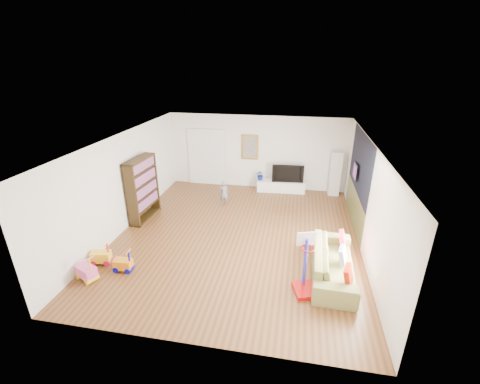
% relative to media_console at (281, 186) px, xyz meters
% --- Properties ---
extents(floor, '(6.50, 7.50, 0.00)m').
position_rel_media_console_xyz_m(floor, '(-0.97, -3.44, -0.20)').
color(floor, brown).
rests_on(floor, ground).
extents(ceiling, '(6.50, 7.50, 0.00)m').
position_rel_media_console_xyz_m(ceiling, '(-0.97, -3.44, 2.50)').
color(ceiling, white).
rests_on(ceiling, ground).
extents(wall_back, '(6.50, 0.00, 2.70)m').
position_rel_media_console_xyz_m(wall_back, '(-0.97, 0.31, 1.15)').
color(wall_back, white).
rests_on(wall_back, ground).
extents(wall_front, '(6.50, 0.00, 2.70)m').
position_rel_media_console_xyz_m(wall_front, '(-0.97, -7.19, 1.15)').
color(wall_front, white).
rests_on(wall_front, ground).
extents(wall_left, '(0.00, 7.50, 2.70)m').
position_rel_media_console_xyz_m(wall_left, '(-4.22, -3.44, 1.15)').
color(wall_left, white).
rests_on(wall_left, ground).
extents(wall_right, '(0.00, 7.50, 2.70)m').
position_rel_media_console_xyz_m(wall_right, '(2.28, -3.44, 1.15)').
color(wall_right, white).
rests_on(wall_right, ground).
extents(navy_accent, '(0.01, 3.20, 1.70)m').
position_rel_media_console_xyz_m(navy_accent, '(2.27, -2.04, 1.65)').
color(navy_accent, black).
rests_on(navy_accent, wall_right).
extents(olive_wainscot, '(0.01, 3.20, 1.00)m').
position_rel_media_console_xyz_m(olive_wainscot, '(2.27, -2.04, 0.30)').
color(olive_wainscot, brown).
rests_on(olive_wainscot, wall_right).
extents(doorway, '(1.45, 0.06, 2.10)m').
position_rel_media_console_xyz_m(doorway, '(-2.87, 0.27, 0.85)').
color(doorway, white).
rests_on(doorway, ground).
extents(painting_back, '(0.62, 0.06, 0.92)m').
position_rel_media_console_xyz_m(painting_back, '(-1.22, 0.27, 1.35)').
color(painting_back, gold).
rests_on(painting_back, wall_back).
extents(artwork_right, '(0.04, 0.56, 0.46)m').
position_rel_media_console_xyz_m(artwork_right, '(2.20, -1.84, 1.35)').
color(artwork_right, '#7F3F8C').
rests_on(artwork_right, wall_right).
extents(media_console, '(1.76, 0.52, 0.41)m').
position_rel_media_console_xyz_m(media_console, '(0.00, 0.00, 0.00)').
color(media_console, white).
rests_on(media_console, ground).
extents(tall_cabinet, '(0.38, 0.38, 1.59)m').
position_rel_media_console_xyz_m(tall_cabinet, '(1.87, 0.07, 0.59)').
color(tall_cabinet, white).
rests_on(tall_cabinet, ground).
extents(bookshelf, '(0.42, 1.32, 1.91)m').
position_rel_media_console_xyz_m(bookshelf, '(-3.96, -2.89, 0.75)').
color(bookshelf, '#33230D').
rests_on(bookshelf, ground).
extents(sofa, '(0.97, 2.31, 0.67)m').
position_rel_media_console_xyz_m(sofa, '(1.48, -4.76, 0.13)').
color(sofa, olive).
rests_on(sofa, ground).
extents(basketball_hoop, '(0.60, 0.67, 1.34)m').
position_rel_media_console_xyz_m(basketball_hoop, '(0.88, -5.47, 0.47)').
color(basketball_hoop, '#B70C08').
rests_on(basketball_hoop, ground).
extents(ride_on_yellow, '(0.49, 0.36, 0.59)m').
position_rel_media_console_xyz_m(ride_on_yellow, '(-3.92, -5.32, 0.09)').
color(ride_on_yellow, yellow).
rests_on(ride_on_yellow, ground).
extents(ride_on_orange, '(0.41, 0.27, 0.54)m').
position_rel_media_console_xyz_m(ride_on_orange, '(-3.26, -5.48, 0.07)').
color(ride_on_orange, orange).
rests_on(ride_on_orange, ground).
extents(ride_on_pink, '(0.54, 0.45, 0.62)m').
position_rel_media_console_xyz_m(ride_on_pink, '(-3.90, -5.92, 0.11)').
color(ride_on_pink, '#E355A0').
rests_on(ride_on_pink, ground).
extents(child, '(0.34, 0.25, 0.85)m').
position_rel_media_console_xyz_m(child, '(-1.79, -1.54, 0.22)').
color(child, slate).
rests_on(child, ground).
extents(tv, '(1.14, 0.24, 0.65)m').
position_rel_media_console_xyz_m(tv, '(0.22, 0.03, 0.53)').
color(tv, black).
rests_on(tv, media_console).
extents(vase_plant, '(0.41, 0.38, 0.38)m').
position_rel_media_console_xyz_m(vase_plant, '(-0.76, -0.02, 0.40)').
color(vase_plant, navy).
rests_on(vase_plant, media_console).
extents(pillow_left, '(0.20, 0.40, 0.39)m').
position_rel_media_console_xyz_m(pillow_left, '(1.70, -5.45, 0.32)').
color(pillow_left, '#AD2007').
rests_on(pillow_left, sofa).
extents(pillow_center, '(0.18, 0.38, 0.37)m').
position_rel_media_console_xyz_m(pillow_center, '(1.67, -4.73, 0.32)').
color(pillow_center, silver).
rests_on(pillow_center, sofa).
extents(pillow_right, '(0.15, 0.41, 0.40)m').
position_rel_media_console_xyz_m(pillow_right, '(1.73, -4.07, 0.32)').
color(pillow_right, red).
rests_on(pillow_right, sofa).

